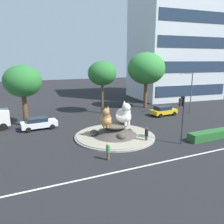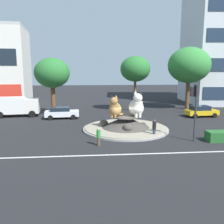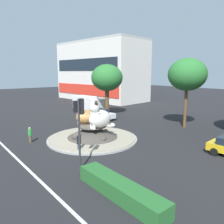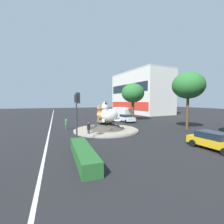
{
  "view_description": "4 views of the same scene",
  "coord_description": "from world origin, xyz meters",
  "px_view_note": "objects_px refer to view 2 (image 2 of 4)",
  "views": [
    {
      "loc": [
        -10.18,
        -22.2,
        8.58
      ],
      "look_at": [
        0.3,
        1.44,
        2.59
      ],
      "focal_mm": 36.14,
      "sensor_mm": 36.0,
      "label": 1
    },
    {
      "loc": [
        -3.57,
        -24.47,
        6.23
      ],
      "look_at": [
        -1.44,
        0.3,
        1.89
      ],
      "focal_mm": 37.93,
      "sensor_mm": 36.0,
      "label": 2
    },
    {
      "loc": [
        18.24,
        -12.38,
        6.78
      ],
      "look_at": [
        -0.28,
        2.8,
        2.5
      ],
      "focal_mm": 35.8,
      "sensor_mm": 36.0,
      "label": 3
    },
    {
      "loc": [
        20.78,
        -6.68,
        4.22
      ],
      "look_at": [
        -2.99,
        1.97,
        2.43
      ],
      "focal_mm": 24.88,
      "sensor_mm": 36.0,
      "label": 4
    }
  ],
  "objects_px": {
    "second_tree_near_tower": "(189,65)",
    "third_tree_left": "(52,73)",
    "sedan_on_far_lane": "(201,111)",
    "delivery_box_truck": "(15,106)",
    "broadleaf_tree_behind_island": "(135,69)",
    "cat_statue_tabby": "(115,109)",
    "cat_statue_white": "(137,107)",
    "pedestrian_black_shirt": "(154,128)",
    "parked_car_right": "(62,113)",
    "traffic_light_mast": "(195,100)",
    "pedestrian_green_shirt": "(99,136)"
  },
  "relations": [
    {
      "from": "third_tree_left",
      "to": "pedestrian_black_shirt",
      "type": "distance_m",
      "value": 17.11
    },
    {
      "from": "second_tree_near_tower",
      "to": "sedan_on_far_lane",
      "type": "xyz_separation_m",
      "value": [
        -0.64,
        -6.44,
        -6.29
      ]
    },
    {
      "from": "cat_statue_tabby",
      "to": "traffic_light_mast",
      "type": "bearing_deg",
      "value": 73.48
    },
    {
      "from": "cat_statue_white",
      "to": "third_tree_left",
      "type": "height_order",
      "value": "third_tree_left"
    },
    {
      "from": "broadleaf_tree_behind_island",
      "to": "pedestrian_black_shirt",
      "type": "relative_size",
      "value": 5.08
    },
    {
      "from": "broadleaf_tree_behind_island",
      "to": "second_tree_near_tower",
      "type": "height_order",
      "value": "second_tree_near_tower"
    },
    {
      "from": "cat_statue_white",
      "to": "pedestrian_green_shirt",
      "type": "relative_size",
      "value": 1.84
    },
    {
      "from": "cat_statue_white",
      "to": "third_tree_left",
      "type": "bearing_deg",
      "value": -133.68
    },
    {
      "from": "cat_statue_tabby",
      "to": "delivery_box_truck",
      "type": "bearing_deg",
      "value": -106.31
    },
    {
      "from": "sedan_on_far_lane",
      "to": "delivery_box_truck",
      "type": "xyz_separation_m",
      "value": [
        -25.4,
        2.49,
        0.68
      ]
    },
    {
      "from": "sedan_on_far_lane",
      "to": "delivery_box_truck",
      "type": "relative_size",
      "value": 0.68
    },
    {
      "from": "pedestrian_black_shirt",
      "to": "delivery_box_truck",
      "type": "relative_size",
      "value": 0.26
    },
    {
      "from": "broadleaf_tree_behind_island",
      "to": "cat_statue_tabby",
      "type": "bearing_deg",
      "value": -109.88
    },
    {
      "from": "sedan_on_far_lane",
      "to": "delivery_box_truck",
      "type": "height_order",
      "value": "delivery_box_truck"
    },
    {
      "from": "cat_statue_white",
      "to": "parked_car_right",
      "type": "xyz_separation_m",
      "value": [
        -8.71,
        6.67,
        -1.67
      ]
    },
    {
      "from": "third_tree_left",
      "to": "delivery_box_truck",
      "type": "distance_m",
      "value": 6.78
    },
    {
      "from": "second_tree_near_tower",
      "to": "parked_car_right",
      "type": "distance_m",
      "value": 21.35
    },
    {
      "from": "traffic_light_mast",
      "to": "delivery_box_truck",
      "type": "relative_size",
      "value": 0.79
    },
    {
      "from": "cat_statue_white",
      "to": "cat_statue_tabby",
      "type": "bearing_deg",
      "value": -88.57
    },
    {
      "from": "cat_statue_white",
      "to": "pedestrian_black_shirt",
      "type": "bearing_deg",
      "value": 19.09
    },
    {
      "from": "third_tree_left",
      "to": "parked_car_right",
      "type": "bearing_deg",
      "value": -58.19
    },
    {
      "from": "pedestrian_black_shirt",
      "to": "cat_statue_tabby",
      "type": "bearing_deg",
      "value": -25.4
    },
    {
      "from": "cat_statue_tabby",
      "to": "delivery_box_truck",
      "type": "height_order",
      "value": "cat_statue_tabby"
    },
    {
      "from": "third_tree_left",
      "to": "pedestrian_green_shirt",
      "type": "height_order",
      "value": "third_tree_left"
    },
    {
      "from": "broadleaf_tree_behind_island",
      "to": "second_tree_near_tower",
      "type": "xyz_separation_m",
      "value": [
        8.85,
        1.02,
        0.6
      ]
    },
    {
      "from": "pedestrian_black_shirt",
      "to": "delivery_box_truck",
      "type": "bearing_deg",
      "value": -21.84
    },
    {
      "from": "cat_statue_tabby",
      "to": "pedestrian_black_shirt",
      "type": "bearing_deg",
      "value": 69.11
    },
    {
      "from": "second_tree_near_tower",
      "to": "third_tree_left",
      "type": "distance_m",
      "value": 21.26
    },
    {
      "from": "second_tree_near_tower",
      "to": "third_tree_left",
      "type": "bearing_deg",
      "value": -169.75
    },
    {
      "from": "third_tree_left",
      "to": "second_tree_near_tower",
      "type": "bearing_deg",
      "value": 10.25
    },
    {
      "from": "broadleaf_tree_behind_island",
      "to": "parked_car_right",
      "type": "relative_size",
      "value": 1.88
    },
    {
      "from": "pedestrian_black_shirt",
      "to": "traffic_light_mast",
      "type": "bearing_deg",
      "value": 164.59
    },
    {
      "from": "third_tree_left",
      "to": "sedan_on_far_lane",
      "type": "xyz_separation_m",
      "value": [
        20.25,
        -2.66,
        -5.09
      ]
    },
    {
      "from": "sedan_on_far_lane",
      "to": "parked_car_right",
      "type": "xyz_separation_m",
      "value": [
        -18.87,
        0.44,
        -0.0
      ]
    },
    {
      "from": "traffic_light_mast",
      "to": "pedestrian_green_shirt",
      "type": "bearing_deg",
      "value": 95.88
    },
    {
      "from": "traffic_light_mast",
      "to": "second_tree_near_tower",
      "type": "bearing_deg",
      "value": -18.78
    },
    {
      "from": "cat_statue_white",
      "to": "delivery_box_truck",
      "type": "relative_size",
      "value": 0.44
    },
    {
      "from": "cat_statue_tabby",
      "to": "cat_statue_white",
      "type": "relative_size",
      "value": 0.86
    },
    {
      "from": "traffic_light_mast",
      "to": "second_tree_near_tower",
      "type": "distance_m",
      "value": 18.87
    },
    {
      "from": "second_tree_near_tower",
      "to": "third_tree_left",
      "type": "height_order",
      "value": "second_tree_near_tower"
    },
    {
      "from": "traffic_light_mast",
      "to": "pedestrian_black_shirt",
      "type": "height_order",
      "value": "traffic_light_mast"
    },
    {
      "from": "second_tree_near_tower",
      "to": "pedestrian_green_shirt",
      "type": "xyz_separation_m",
      "value": [
        -15.0,
        -17.93,
        -6.28
      ]
    },
    {
      "from": "third_tree_left",
      "to": "delivery_box_truck",
      "type": "relative_size",
      "value": 1.25
    },
    {
      "from": "second_tree_near_tower",
      "to": "sedan_on_far_lane",
      "type": "height_order",
      "value": "second_tree_near_tower"
    },
    {
      "from": "cat_statue_tabby",
      "to": "delivery_box_truck",
      "type": "distance_m",
      "value": 15.7
    },
    {
      "from": "cat_statue_white",
      "to": "sedan_on_far_lane",
      "type": "distance_m",
      "value": 12.04
    },
    {
      "from": "cat_statue_white",
      "to": "second_tree_near_tower",
      "type": "relative_size",
      "value": 0.29
    },
    {
      "from": "traffic_light_mast",
      "to": "pedestrian_green_shirt",
      "type": "relative_size",
      "value": 3.28
    },
    {
      "from": "parked_car_right",
      "to": "delivery_box_truck",
      "type": "height_order",
      "value": "delivery_box_truck"
    },
    {
      "from": "traffic_light_mast",
      "to": "sedan_on_far_lane",
      "type": "bearing_deg",
      "value": -26.57
    }
  ]
}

